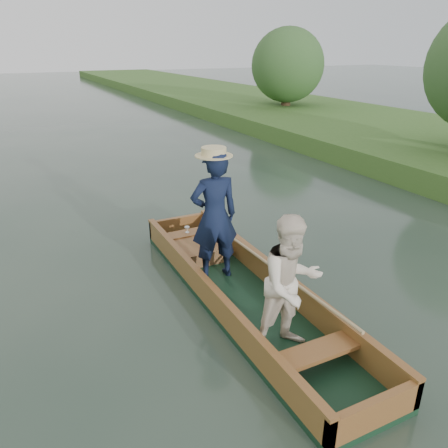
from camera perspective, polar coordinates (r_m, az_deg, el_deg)
name	(u,v)px	position (r m, az deg, el deg)	size (l,w,h in m)	color
ground	(243,302)	(6.15, 2.52, -10.14)	(120.00, 120.00, 0.00)	#283D30
trees_far	(81,77)	(14.20, -18.13, 17.75)	(22.88, 15.23, 4.45)	#47331E
punt	(243,264)	(5.77, 2.51, -5.20)	(1.12, 5.00, 2.01)	#13311D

